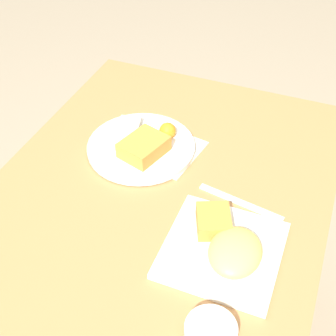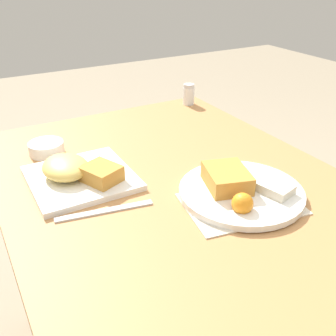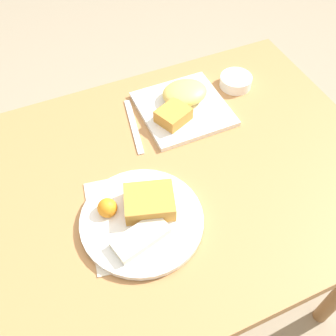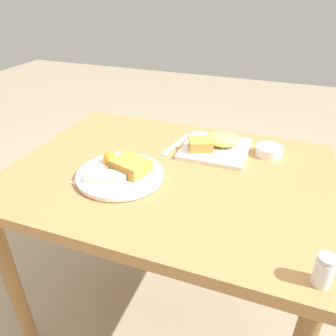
{
  "view_description": "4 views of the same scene",
  "coord_description": "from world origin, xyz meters",
  "px_view_note": "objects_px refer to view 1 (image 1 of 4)",
  "views": [
    {
      "loc": [
        -0.7,
        -0.3,
        1.5
      ],
      "look_at": [
        0.03,
        -0.02,
        0.79
      ],
      "focal_mm": 50.0,
      "sensor_mm": 36.0,
      "label": 1
    },
    {
      "loc": [
        0.69,
        -0.4,
        1.2
      ],
      "look_at": [
        0.03,
        -0.03,
        0.79
      ],
      "focal_mm": 42.0,
      "sensor_mm": 36.0,
      "label": 2
    },
    {
      "loc": [
        0.25,
        0.52,
        1.49
      ],
      "look_at": [
        0.03,
        0.01,
        0.77
      ],
      "focal_mm": 42.0,
      "sensor_mm": 36.0,
      "label": 3
    },
    {
      "loc": [
        -0.32,
        0.86,
        1.28
      ],
      "look_at": [
        -0.0,
        0.02,
        0.76
      ],
      "focal_mm": 35.0,
      "sensor_mm": 36.0,
      "label": 4
    }
  ],
  "objects_px": {
    "plate_oval_far": "(142,145)",
    "plate_square_near": "(226,247)",
    "sauce_ramekin": "(211,332)",
    "butter_knife": "(240,202)"
  },
  "relations": [
    {
      "from": "plate_square_near",
      "to": "sauce_ramekin",
      "type": "relative_size",
      "value": 2.51
    },
    {
      "from": "sauce_ramekin",
      "to": "butter_knife",
      "type": "xyz_separation_m",
      "value": [
        0.33,
        0.03,
        -0.02
      ]
    },
    {
      "from": "plate_square_near",
      "to": "plate_oval_far",
      "type": "bearing_deg",
      "value": 50.84
    },
    {
      "from": "plate_oval_far",
      "to": "plate_square_near",
      "type": "bearing_deg",
      "value": -129.16
    },
    {
      "from": "sauce_ramekin",
      "to": "butter_knife",
      "type": "relative_size",
      "value": 0.45
    },
    {
      "from": "plate_oval_far",
      "to": "butter_knife",
      "type": "height_order",
      "value": "plate_oval_far"
    },
    {
      "from": "plate_square_near",
      "to": "butter_knife",
      "type": "distance_m",
      "value": 0.15
    },
    {
      "from": "sauce_ramekin",
      "to": "butter_knife",
      "type": "distance_m",
      "value": 0.33
    },
    {
      "from": "plate_square_near",
      "to": "sauce_ramekin",
      "type": "xyz_separation_m",
      "value": [
        -0.18,
        -0.03,
        -0.0
      ]
    },
    {
      "from": "plate_oval_far",
      "to": "butter_knife",
      "type": "xyz_separation_m",
      "value": [
        -0.09,
        -0.28,
        -0.02
      ]
    }
  ]
}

